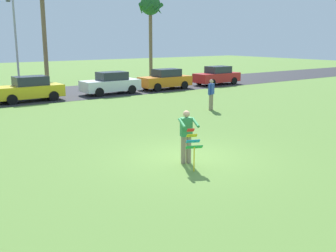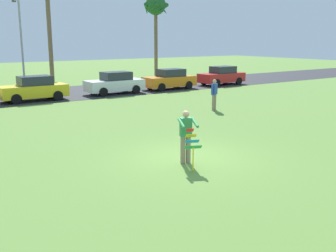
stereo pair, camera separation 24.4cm
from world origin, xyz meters
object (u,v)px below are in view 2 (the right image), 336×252
Objects in this scene: palm_tree_far_left at (156,8)px; parked_car_orange at (170,79)px; person_walker_far at (214,94)px; parked_car_red at (222,76)px; kite_held at (192,143)px; person_kite_flyer at (186,135)px; parked_car_white at (115,83)px; parked_car_yellow at (34,89)px; streetlight_pole at (21,38)px.

parked_car_orange is at bearing -117.24° from palm_tree_far_left.
parked_car_red is at bearing 46.16° from person_walker_far.
parked_car_orange is (10.73, 16.72, -0.07)m from kite_held.
parked_car_white is at bearing 70.61° from person_kite_flyer.
person_walker_far is (7.40, 7.53, 0.08)m from kite_held.
kite_held is 23.30m from parked_car_red.
person_walker_far is at bearing 45.49° from kite_held.
parked_car_yellow is 0.99× the size of parked_car_red.
parked_car_white is at bearing 70.57° from kite_held.
parked_car_white and parked_car_orange have the same top height.
person_kite_flyer is 0.41× the size of parked_car_white.
person_walker_far is at bearing -109.92° from parked_car_orange.
parked_car_red is 12.75m from person_walker_far.
person_kite_flyer is at bearing -136.08° from person_walker_far.
palm_tree_far_left is (15.85, 10.10, 6.23)m from parked_car_yellow.
parked_car_yellow is at bearing 128.53° from person_walker_far.
person_kite_flyer is 23.35m from streetlight_pole.
parked_car_yellow is 0.60× the size of streetlight_pole.
parked_car_yellow is at bearing -100.04° from streetlight_pole.
streetlight_pole reaches higher than person_walker_far.
person_kite_flyer is 19.21m from parked_car_orange.
person_walker_far reaches higher than kite_held.
person_kite_flyer is at bearing 69.45° from kite_held.
person_kite_flyer is 0.41× the size of parked_car_yellow.
streetlight_pole is at bearing 86.81° from kite_held.
person_kite_flyer is 17.06m from parked_car_white.
parked_car_orange is 5.50m from parked_car_red.
streetlight_pole is at bearing 110.53° from person_walker_far.
streetlight_pole is 4.05× the size of person_walker_far.
kite_held is at bearing -122.70° from parked_car_orange.
streetlight_pole reaches higher than parked_car_yellow.
parked_car_red is 11.87m from palm_tree_far_left.
palm_tree_far_left is (15.93, 26.82, 6.16)m from kite_held.
person_walker_far is at bearing -133.84° from parked_car_red.
parked_car_orange is (10.65, -0.00, 0.00)m from parked_car_yellow.
parked_car_white is 0.60× the size of streetlight_pole.
parked_car_red is (15.99, 16.09, -0.18)m from person_kite_flyer.
streetlight_pole reaches higher than parked_car_orange.
parked_car_yellow is at bearing -180.00° from parked_car_red.
kite_held is (-0.24, -0.63, -0.10)m from person_kite_flyer.
person_walker_far reaches higher than parked_car_orange.
parked_car_white and parked_car_red have the same top height.
streetlight_pole is at bearing 87.30° from person_kite_flyer.
palm_tree_far_left is 15.23m from streetlight_pole.
person_kite_flyer is 1.40× the size of kite_held.
person_kite_flyer is at bearing -134.82° from parked_car_red.
streetlight_pole is (-14.90, 7.03, 3.22)m from parked_car_red.
parked_car_yellow is at bearing 89.73° from kite_held.
parked_car_orange and parked_car_red have the same top height.
person_walker_far is (6.08, -16.22, -3.06)m from streetlight_pole.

